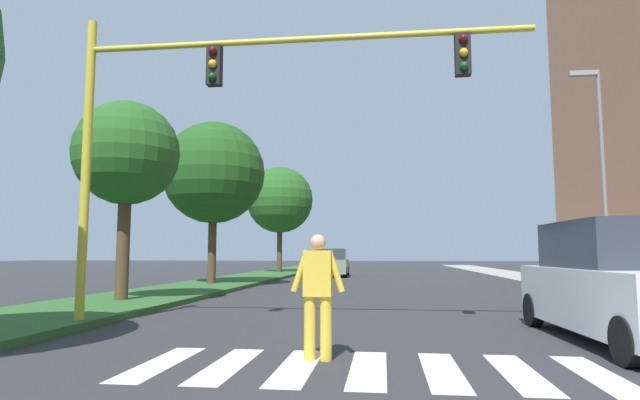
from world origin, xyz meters
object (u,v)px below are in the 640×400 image
object	(u,v)px
tree_mid	(127,154)
traffic_light_gantry	(212,103)
tree_far	(214,173)
street_lamp_right	(600,159)
sedan_midblock	(333,264)
suv_crossing	(622,284)
tree_distant	(280,200)
pedestrian_performer	(318,290)

from	to	relation	value
tree_mid	traffic_light_gantry	size ratio (longest dim) A/B	0.64
tree_far	street_lamp_right	size ratio (longest dim) A/B	0.94
tree_mid	street_lamp_right	bearing A→B (deg)	16.69
tree_far	sedan_midblock	xyz separation A→B (m)	(4.26, 10.44, -4.15)
suv_crossing	sedan_midblock	world-z (taller)	suv_crossing
traffic_light_gantry	suv_crossing	xyz separation A→B (m)	(7.15, -0.49, -3.42)
suv_crossing	street_lamp_right	bearing A→B (deg)	69.68
tree_distant	pedestrian_performer	world-z (taller)	tree_distant
pedestrian_performer	sedan_midblock	world-z (taller)	sedan_midblock
tree_mid	street_lamp_right	distance (m)	15.14
tree_mid	suv_crossing	size ratio (longest dim) A/B	1.20
pedestrian_performer	suv_crossing	size ratio (longest dim) A/B	0.36
tree_mid	pedestrian_performer	xyz separation A→B (m)	(6.37, -6.78, -3.31)
tree_far	tree_distant	world-z (taller)	tree_distant
tree_far	traffic_light_gantry	distance (m)	12.99
tree_distant	sedan_midblock	size ratio (longest dim) A/B	1.67
tree_distant	street_lamp_right	bearing A→B (deg)	-50.72
tree_mid	tree_far	distance (m)	8.05
pedestrian_performer	tree_mid	bearing A→B (deg)	133.22
tree_mid	traffic_light_gantry	world-z (taller)	traffic_light_gantry
traffic_light_gantry	pedestrian_performer	world-z (taller)	traffic_light_gantry
tree_far	tree_distant	size ratio (longest dim) A/B	0.96
tree_mid	pedestrian_performer	world-z (taller)	tree_mid
sedan_midblock	suv_crossing	bearing A→B (deg)	-73.31
street_lamp_right	pedestrian_performer	xyz separation A→B (m)	(-8.13, -11.12, -3.66)
tree_mid	sedan_midblock	xyz separation A→B (m)	(4.14, 18.46, -3.46)
street_lamp_right	suv_crossing	xyz separation A→B (m)	(-3.38, -9.13, -3.66)
street_lamp_right	pedestrian_performer	distance (m)	14.25
street_lamp_right	pedestrian_performer	size ratio (longest dim) A/B	4.44
sedan_midblock	traffic_light_gantry	bearing A→B (deg)	-90.45
traffic_light_gantry	pedestrian_performer	size ratio (longest dim) A/B	5.18
tree_mid	pedestrian_performer	size ratio (longest dim) A/B	3.33
tree_distant	suv_crossing	xyz separation A→B (m)	(11.08, -26.81, -4.24)
traffic_light_gantry	tree_far	bearing A→B (deg)	108.34
traffic_light_gantry	tree_mid	bearing A→B (deg)	132.66
street_lamp_right	sedan_midblock	xyz separation A→B (m)	(-10.35, 14.11, -3.80)
pedestrian_performer	traffic_light_gantry	bearing A→B (deg)	134.19
tree_mid	traffic_light_gantry	bearing A→B (deg)	-47.34
tree_mid	pedestrian_performer	bearing A→B (deg)	-46.78
tree_distant	pedestrian_performer	size ratio (longest dim) A/B	4.36
tree_mid	pedestrian_performer	distance (m)	9.87
tree_mid	street_lamp_right	xyz separation A→B (m)	(14.49, 4.34, 0.35)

